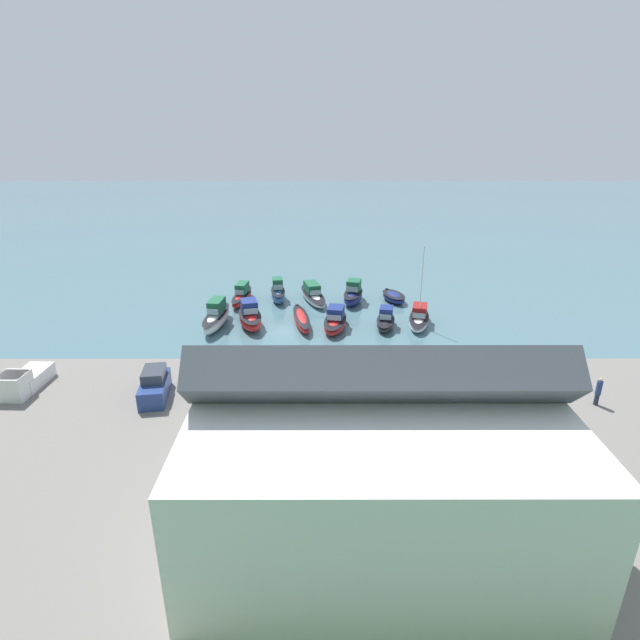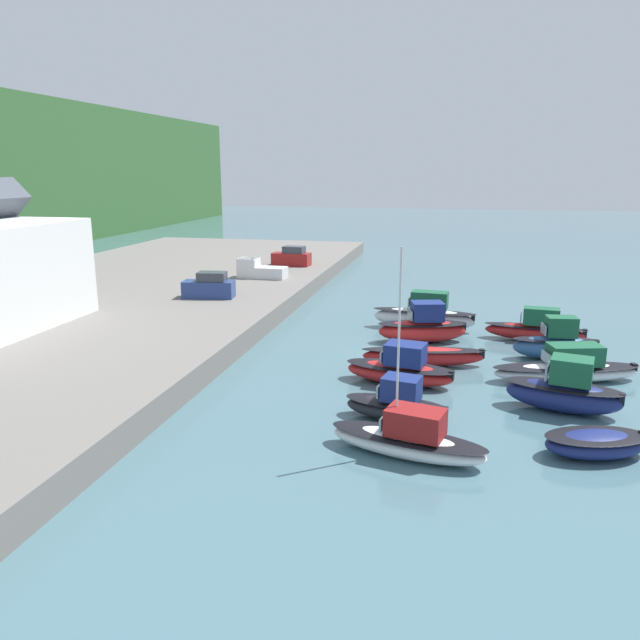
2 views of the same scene
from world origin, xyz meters
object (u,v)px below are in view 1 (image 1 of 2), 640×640
(moored_boat_4, at_px, (250,317))
(moored_boat_6, at_px, (394,297))
(moored_boat_0, at_px, (419,318))
(moored_boat_3, at_px, (301,319))
(parked_car_1, at_px, (155,386))
(moored_boat_9, at_px, (278,293))
(moored_boat_2, at_px, (335,321))
(moored_boat_10, at_px, (242,296))
(moored_boat_8, at_px, (313,294))
(moored_boat_7, at_px, (353,295))
(moored_boat_5, at_px, (216,317))
(person_on_quay, at_px, (598,391))
(moored_boat_1, at_px, (386,320))
(pickup_truck_0, at_px, (23,381))

(moored_boat_4, xyz_separation_m, moored_boat_6, (-16.76, -8.25, -0.49))
(moored_boat_0, height_order, moored_boat_3, moored_boat_0)
(parked_car_1, bearing_deg, moored_boat_6, -137.36)
(moored_boat_9, bearing_deg, moored_boat_2, 119.34)
(moored_boat_0, height_order, moored_boat_4, moored_boat_0)
(moored_boat_0, height_order, moored_boat_9, moored_boat_0)
(moored_boat_4, relative_size, parked_car_1, 1.52)
(moored_boat_3, xyz_separation_m, moored_boat_10, (7.57, -7.50, 0.23))
(moored_boat_9, xyz_separation_m, moored_boat_10, (4.39, 0.73, -0.17))
(moored_boat_8, bearing_deg, moored_boat_2, 89.93)
(moored_boat_7, bearing_deg, moored_boat_10, 12.89)
(moored_boat_5, bearing_deg, moored_boat_8, -134.21)
(person_on_quay, bearing_deg, moored_boat_5, -31.40)
(moored_boat_1, relative_size, parked_car_1, 1.22)
(moored_boat_2, bearing_deg, moored_boat_1, -166.64)
(moored_boat_3, distance_m, parked_car_1, 21.03)
(moored_boat_1, bearing_deg, person_on_quay, 135.73)
(moored_boat_3, bearing_deg, pickup_truck_0, 30.66)
(moored_boat_0, relative_size, moored_boat_4, 1.33)
(moored_boat_10, xyz_separation_m, parked_car_1, (2.62, 25.81, 1.56))
(moored_boat_4, distance_m, moored_boat_9, 8.92)
(moored_boat_0, relative_size, moored_boat_7, 1.48)
(moored_boat_1, distance_m, moored_boat_4, 14.69)
(moored_boat_0, distance_m, moored_boat_1, 3.87)
(moored_boat_5, height_order, parked_car_1, parked_car_1)
(moored_boat_2, relative_size, pickup_truck_0, 1.38)
(moored_boat_0, distance_m, moored_boat_5, 22.07)
(moored_boat_6, distance_m, person_on_quay, 29.45)
(moored_boat_3, relative_size, pickup_truck_0, 1.64)
(parked_car_1, bearing_deg, moored_boat_3, -127.23)
(moored_boat_6, bearing_deg, moored_boat_3, 18.07)
(moored_boat_7, bearing_deg, parked_car_1, 71.05)
(moored_boat_8, distance_m, moored_boat_9, 4.33)
(moored_boat_4, distance_m, moored_boat_5, 3.61)
(moored_boat_4, height_order, moored_boat_10, moored_boat_4)
(moored_boat_3, bearing_deg, person_on_quay, 128.83)
(moored_boat_5, bearing_deg, person_on_quay, 154.09)
(moored_boat_10, bearing_deg, moored_boat_2, 149.58)
(moored_boat_4, distance_m, moored_boat_8, 10.95)
(moored_boat_6, bearing_deg, moored_boat_10, -15.90)
(moored_boat_3, bearing_deg, moored_boat_2, 153.72)
(moored_boat_4, height_order, moored_boat_5, moored_boat_5)
(moored_boat_3, relative_size, moored_boat_7, 1.30)
(moored_boat_1, relative_size, moored_boat_6, 1.09)
(moored_boat_9, height_order, parked_car_1, parked_car_1)
(moored_boat_1, relative_size, pickup_truck_0, 1.13)
(moored_boat_3, relative_size, moored_boat_9, 1.41)
(moored_boat_1, relative_size, moored_boat_7, 0.89)
(moored_boat_5, relative_size, moored_boat_9, 1.43)
(moored_boat_5, height_order, moored_boat_7, moored_boat_5)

